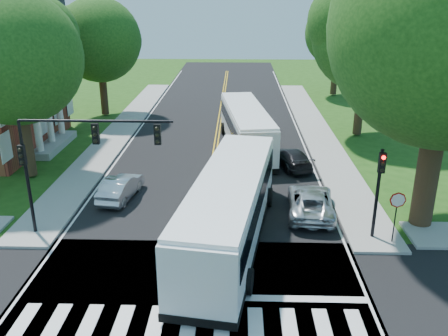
{
  "coord_description": "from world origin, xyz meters",
  "views": [
    {
      "loc": [
        1.69,
        -13.89,
        11.23
      ],
      "look_at": [
        0.97,
        9.6,
        2.4
      ],
      "focal_mm": 38.0,
      "sensor_mm": 36.0,
      "label": 1
    }
  ],
  "objects_px": {
    "signal_ne": "(379,182)",
    "bus_follow": "(246,127)",
    "hatchback": "(121,187)",
    "dark_sedan": "(292,158)",
    "suv": "(311,202)",
    "signal_nw": "(73,150)",
    "bus_lead": "(230,207)"
  },
  "relations": [
    {
      "from": "signal_nw",
      "to": "hatchback",
      "type": "bearing_deg",
      "value": 78.77
    },
    {
      "from": "hatchback",
      "to": "bus_follow",
      "type": "bearing_deg",
      "value": -119.05
    },
    {
      "from": "bus_lead",
      "to": "hatchback",
      "type": "relative_size",
      "value": 3.28
    },
    {
      "from": "bus_lead",
      "to": "dark_sedan",
      "type": "xyz_separation_m",
      "value": [
        3.99,
        10.24,
        -1.16
      ]
    },
    {
      "from": "bus_follow",
      "to": "hatchback",
      "type": "bearing_deg",
      "value": 44.83
    },
    {
      "from": "bus_lead",
      "to": "dark_sedan",
      "type": "relative_size",
      "value": 3.07
    },
    {
      "from": "signal_ne",
      "to": "hatchback",
      "type": "xyz_separation_m",
      "value": [
        -13.18,
        4.41,
        -2.28
      ]
    },
    {
      "from": "signal_ne",
      "to": "bus_follow",
      "type": "distance_m",
      "value": 15.19
    },
    {
      "from": "signal_ne",
      "to": "suv",
      "type": "xyz_separation_m",
      "value": [
        -2.6,
        2.72,
        -2.25
      ]
    },
    {
      "from": "bus_lead",
      "to": "dark_sedan",
      "type": "bearing_deg",
      "value": -102.39
    },
    {
      "from": "signal_ne",
      "to": "hatchback",
      "type": "distance_m",
      "value": 14.08
    },
    {
      "from": "hatchback",
      "to": "signal_ne",
      "type": "bearing_deg",
      "value": 169.82
    },
    {
      "from": "hatchback",
      "to": "dark_sedan",
      "type": "height_order",
      "value": "hatchback"
    },
    {
      "from": "bus_follow",
      "to": "dark_sedan",
      "type": "bearing_deg",
      "value": 119.09
    },
    {
      "from": "signal_ne",
      "to": "suv",
      "type": "distance_m",
      "value": 4.39
    },
    {
      "from": "bus_follow",
      "to": "signal_nw",
      "type": "bearing_deg",
      "value": 51.91
    },
    {
      "from": "hatchback",
      "to": "suv",
      "type": "bearing_deg",
      "value": 179.26
    },
    {
      "from": "signal_nw",
      "to": "suv",
      "type": "distance_m",
      "value": 12.34
    },
    {
      "from": "bus_lead",
      "to": "bus_follow",
      "type": "bearing_deg",
      "value": -84.88
    },
    {
      "from": "bus_lead",
      "to": "hatchback",
      "type": "xyz_separation_m",
      "value": [
        -6.33,
        4.79,
        -1.12
      ]
    },
    {
      "from": "suv",
      "to": "dark_sedan",
      "type": "xyz_separation_m",
      "value": [
        -0.25,
        7.14,
        -0.07
      ]
    },
    {
      "from": "signal_ne",
      "to": "signal_nw",
      "type": "bearing_deg",
      "value": -179.95
    },
    {
      "from": "bus_lead",
      "to": "bus_follow",
      "type": "height_order",
      "value": "bus_lead"
    },
    {
      "from": "bus_follow",
      "to": "hatchback",
      "type": "xyz_separation_m",
      "value": [
        -7.28,
        -9.52,
        -0.96
      ]
    },
    {
      "from": "signal_nw",
      "to": "bus_lead",
      "type": "bearing_deg",
      "value": -2.88
    },
    {
      "from": "bus_lead",
      "to": "signal_ne",
      "type": "bearing_deg",
      "value": -167.98
    },
    {
      "from": "bus_follow",
      "to": "suv",
      "type": "relative_size",
      "value": 2.43
    },
    {
      "from": "suv",
      "to": "dark_sedan",
      "type": "distance_m",
      "value": 7.15
    },
    {
      "from": "signal_nw",
      "to": "dark_sedan",
      "type": "relative_size",
      "value": 1.64
    },
    {
      "from": "hatchback",
      "to": "suv",
      "type": "relative_size",
      "value": 0.81
    },
    {
      "from": "bus_follow",
      "to": "suv",
      "type": "height_order",
      "value": "bus_follow"
    },
    {
      "from": "hatchback",
      "to": "suv",
      "type": "distance_m",
      "value": 10.71
    }
  ]
}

